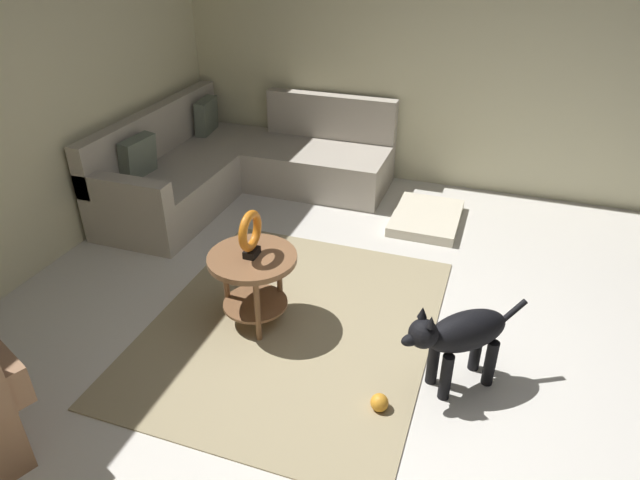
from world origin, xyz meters
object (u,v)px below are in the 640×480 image
at_px(side_table, 253,271).
at_px(torus_sculpture, 250,233).
at_px(dog_toy_ball, 379,403).
at_px(sectional_couch, 237,167).
at_px(dog_bed_mat, 426,218).
at_px(dog, 460,336).

height_order(side_table, torus_sculpture, torus_sculpture).
bearing_deg(dog_toy_ball, torus_sculpture, 62.98).
distance_m(sectional_couch, torus_sculpture, 2.18).
bearing_deg(dog_bed_mat, dog_toy_ball, -176.68).
bearing_deg(torus_sculpture, dog_bed_mat, -25.48).
bearing_deg(sectional_couch, dog_bed_mat, -90.16).
distance_m(side_table, dog, 1.41).
bearing_deg(side_table, torus_sculpture, 97.13).
distance_m(sectional_couch, dog_bed_mat, 1.96).
height_order(dog, dog_toy_ball, dog).
bearing_deg(dog, side_table, 41.74).
bearing_deg(torus_sculpture, sectional_couch, 29.61).
distance_m(side_table, dog_bed_mat, 2.09).
height_order(side_table, dog_toy_ball, side_table).
distance_m(side_table, torus_sculpture, 0.29).
height_order(side_table, dog, dog).
height_order(sectional_couch, torus_sculpture, sectional_couch).
relative_size(sectional_couch, dog_toy_ball, 20.98).
distance_m(torus_sculpture, dog_bed_mat, 2.16).
distance_m(dog_bed_mat, dog, 2.12).
xyz_separation_m(side_table, dog, (-0.17, -1.40, -0.04)).
distance_m(sectional_couch, side_table, 2.14).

